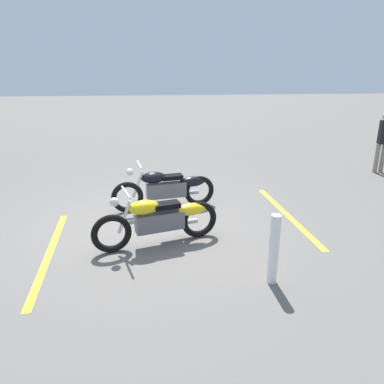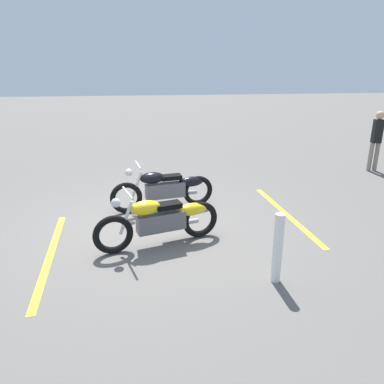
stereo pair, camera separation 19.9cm
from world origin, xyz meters
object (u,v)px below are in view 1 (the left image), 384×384
object	(u,v)px
motorcycle_bright_foreground	(160,219)
motorcycle_dark_foreground	(167,188)
bystander_near_row	(383,139)
bollard_post	(274,250)

from	to	relation	value
motorcycle_bright_foreground	motorcycle_dark_foreground	xyz separation A→B (m)	(0.16, 1.65, 0.00)
bystander_near_row	bollard_post	size ratio (longest dim) A/B	1.65
bystander_near_row	bollard_post	world-z (taller)	bystander_near_row
motorcycle_dark_foreground	bystander_near_row	size ratio (longest dim) A/B	1.29
motorcycle_dark_foreground	bystander_near_row	xyz separation A→B (m)	(6.12, 2.23, 0.50)
bystander_near_row	bollard_post	bearing A→B (deg)	-35.90
motorcycle_dark_foreground	bollard_post	size ratio (longest dim) A/B	2.12
motorcycle_bright_foreground	bystander_near_row	size ratio (longest dim) A/B	1.26
motorcycle_bright_foreground	motorcycle_dark_foreground	distance (m)	1.66
motorcycle_dark_foreground	motorcycle_bright_foreground	bearing A→B (deg)	74.36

